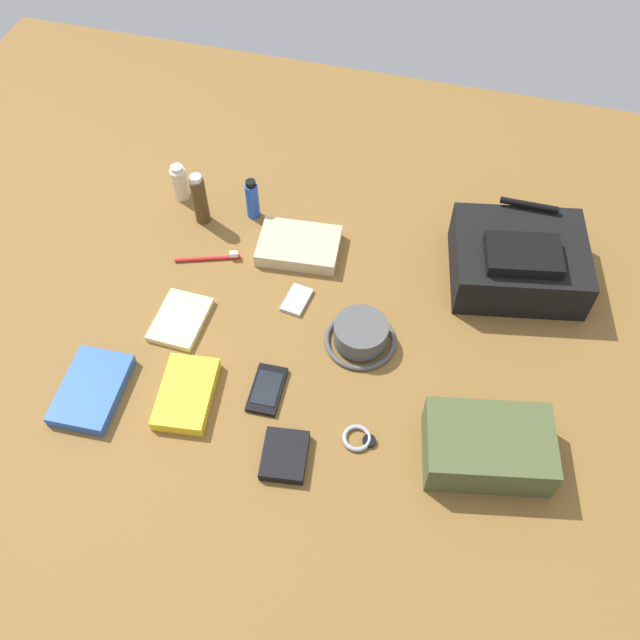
{
  "coord_description": "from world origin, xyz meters",
  "views": [
    {
      "loc": [
        0.23,
        -0.89,
        1.32
      ],
      "look_at": [
        0.0,
        0.0,
        0.04
      ],
      "focal_mm": 38.95,
      "sensor_mm": 36.0,
      "label": 1
    }
  ],
  "objects": [
    {
      "name": "ground_plane",
      "position": [
        0.0,
        0.0,
        -0.01
      ],
      "size": [
        2.64,
        2.02,
        0.02
      ],
      "primitive_type": "cube",
      "color": "brown",
      "rests_on": "ground"
    },
    {
      "name": "backpack",
      "position": [
        0.42,
        0.28,
        0.06
      ],
      "size": [
        0.35,
        0.31,
        0.14
      ],
      "color": "black",
      "rests_on": "ground_plane"
    },
    {
      "name": "toiletry_pouch",
      "position": [
        0.41,
        -0.22,
        0.04
      ],
      "size": [
        0.28,
        0.25,
        0.09
      ],
      "color": "#47512D",
      "rests_on": "ground_plane"
    },
    {
      "name": "bucket_hat",
      "position": [
        0.1,
        -0.01,
        0.03
      ],
      "size": [
        0.17,
        0.17,
        0.06
      ],
      "color": "#4F4F4F",
      "rests_on": "ground_plane"
    },
    {
      "name": "lotion_bottle",
      "position": [
        -0.47,
        0.33,
        0.05
      ],
      "size": [
        0.04,
        0.04,
        0.1
      ],
      "color": "beige",
      "rests_on": "ground_plane"
    },
    {
      "name": "cologne_bottle",
      "position": [
        -0.38,
        0.26,
        0.07
      ],
      "size": [
        0.04,
        0.04,
        0.15
      ],
      "color": "#473319",
      "rests_on": "ground_plane"
    },
    {
      "name": "deodorant_spray",
      "position": [
        -0.26,
        0.31,
        0.06
      ],
      "size": [
        0.03,
        0.03,
        0.12
      ],
      "color": "blue",
      "rests_on": "ground_plane"
    },
    {
      "name": "paperback_novel",
      "position": [
        -0.43,
        -0.29,
        0.01
      ],
      "size": [
        0.14,
        0.2,
        0.03
      ],
      "color": "blue",
      "rests_on": "ground_plane"
    },
    {
      "name": "travel_guidebook",
      "position": [
        -0.23,
        -0.24,
        0.01
      ],
      "size": [
        0.13,
        0.19,
        0.03
      ],
      "color": "yellow",
      "rests_on": "ground_plane"
    },
    {
      "name": "cell_phone",
      "position": [
        -0.07,
        -0.19,
        0.01
      ],
      "size": [
        0.07,
        0.12,
        0.01
      ],
      "color": "black",
      "rests_on": "ground_plane"
    },
    {
      "name": "media_player",
      "position": [
        -0.08,
        0.07,
        0.01
      ],
      "size": [
        0.06,
        0.09,
        0.01
      ],
      "color": "#B7B7BC",
      "rests_on": "ground_plane"
    },
    {
      "name": "wristwatch",
      "position": [
        0.15,
        -0.25,
        0.01
      ],
      "size": [
        0.07,
        0.06,
        0.01
      ],
      "color": "#99999E",
      "rests_on": "ground_plane"
    },
    {
      "name": "toothbrush",
      "position": [
        -0.32,
        0.14,
        0.01
      ],
      "size": [
        0.16,
        0.06,
        0.02
      ],
      "color": "red",
      "rests_on": "ground_plane"
    },
    {
      "name": "wallet",
      "position": [
        0.01,
        -0.33,
        0.01
      ],
      "size": [
        0.1,
        0.12,
        0.02
      ],
      "primitive_type": "cube",
      "rotation": [
        0.0,
        0.0,
        0.13
      ],
      "color": "black",
      "rests_on": "ground_plane"
    },
    {
      "name": "notepad",
      "position": [
        -0.32,
        -0.06,
        0.01
      ],
      "size": [
        0.11,
        0.15,
        0.02
      ],
      "primitive_type": "cube",
      "rotation": [
        0.0,
        0.0,
        -0.03
      ],
      "color": "beige",
      "rests_on": "ground_plane"
    },
    {
      "name": "folded_towel",
      "position": [
        -0.11,
        0.22,
        0.02
      ],
      "size": [
        0.21,
        0.16,
        0.04
      ],
      "primitive_type": "cube",
      "rotation": [
        0.0,
        0.0,
        0.09
      ],
      "color": "#C6B289",
      "rests_on": "ground_plane"
    }
  ]
}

